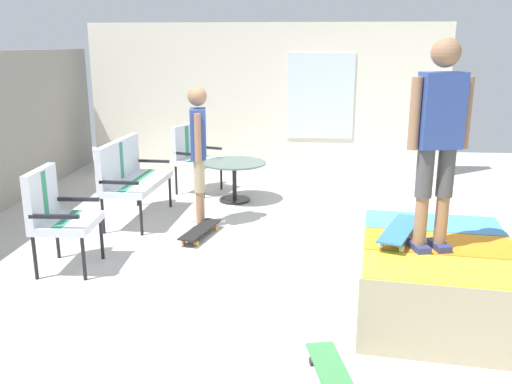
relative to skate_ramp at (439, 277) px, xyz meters
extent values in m
cube|color=beige|center=(1.20, 1.26, -0.35)|extent=(12.00, 12.00, 0.10)
cube|color=silver|center=(5.00, 1.76, 0.96)|extent=(0.20, 6.00, 2.53)
cube|color=silver|center=(4.89, 0.86, 1.05)|extent=(0.03, 1.10, 1.40)
cube|color=tan|center=(0.00, 0.03, -0.01)|extent=(1.81, 1.44, 0.59)
cube|color=yellow|center=(-0.55, 0.10, 0.30)|extent=(0.68, 1.25, 0.01)
cube|color=orange|center=(0.00, 0.03, 0.30)|extent=(0.68, 1.25, 0.01)
cube|color=#4C99D8|center=(0.56, -0.04, 0.30)|extent=(0.68, 1.25, 0.01)
cylinder|color=#B2B2B7|center=(0.08, 0.62, 0.27)|extent=(1.60, 0.25, 0.05)
cylinder|color=black|center=(1.63, 3.02, -0.08)|extent=(0.04, 0.04, 0.44)
cylinder|color=black|center=(2.80, 2.96, -0.08)|extent=(0.04, 0.04, 0.44)
cylinder|color=black|center=(1.66, 3.49, -0.08)|extent=(0.04, 0.04, 0.44)
cylinder|color=black|center=(2.83, 3.43, -0.08)|extent=(0.04, 0.04, 0.44)
cube|color=silver|center=(2.23, 3.23, 0.18)|extent=(1.28, 0.62, 0.08)
cube|color=#338C66|center=(2.23, 3.23, 0.22)|extent=(1.21, 0.17, 0.00)
cube|color=silver|center=(2.25, 3.46, 0.47)|extent=(1.25, 0.15, 0.50)
cube|color=#338C66|center=(2.25, 3.46, 0.47)|extent=(0.10, 0.09, 0.46)
cube|color=black|center=(1.63, 3.26, 0.34)|extent=(0.07, 0.47, 0.04)
cube|color=black|center=(2.84, 3.19, 0.34)|extent=(0.07, 0.47, 0.04)
cylinder|color=black|center=(3.29, 2.58, -0.08)|extent=(0.04, 0.04, 0.44)
cylinder|color=black|center=(3.80, 2.39, -0.08)|extent=(0.04, 0.04, 0.44)
cylinder|color=black|center=(3.46, 3.02, -0.08)|extent=(0.04, 0.04, 0.44)
cylinder|color=black|center=(3.96, 2.83, -0.08)|extent=(0.04, 0.04, 0.44)
cube|color=silver|center=(3.63, 2.70, 0.18)|extent=(0.77, 0.73, 0.08)
cube|color=#338C66|center=(3.63, 2.70, 0.22)|extent=(0.58, 0.30, 0.00)
cube|color=silver|center=(3.71, 2.92, 0.47)|extent=(0.61, 0.29, 0.50)
cube|color=#338C66|center=(3.71, 2.92, 0.47)|extent=(0.12, 0.11, 0.46)
cube|color=black|center=(3.36, 2.81, 0.34)|extent=(0.20, 0.45, 0.04)
cube|color=black|center=(3.90, 2.60, 0.34)|extent=(0.20, 0.45, 0.04)
cylinder|color=black|center=(0.35, 3.21, -0.08)|extent=(0.04, 0.04, 0.44)
cylinder|color=black|center=(0.89, 3.23, -0.08)|extent=(0.04, 0.04, 0.44)
cylinder|color=black|center=(0.33, 3.68, -0.08)|extent=(0.04, 0.04, 0.44)
cylinder|color=black|center=(0.87, 3.70, -0.08)|extent=(0.04, 0.04, 0.44)
cube|color=silver|center=(0.61, 3.45, 0.18)|extent=(0.64, 0.57, 0.08)
cube|color=#338C66|center=(0.61, 3.45, 0.22)|extent=(0.58, 0.12, 0.00)
cube|color=silver|center=(0.60, 3.69, 0.47)|extent=(0.62, 0.10, 0.50)
cube|color=#338C66|center=(0.60, 3.69, 0.47)|extent=(0.10, 0.09, 0.46)
cube|color=black|center=(0.32, 3.44, 0.34)|extent=(0.06, 0.47, 0.04)
cube|color=black|center=(0.90, 3.46, 0.34)|extent=(0.06, 0.47, 0.04)
cylinder|color=black|center=(3.18, 2.11, -0.03)|extent=(0.06, 0.06, 0.55)
cylinder|color=black|center=(3.18, 2.11, -0.29)|extent=(0.44, 0.44, 0.03)
cylinder|color=#4C6660|center=(3.18, 2.11, 0.26)|extent=(0.90, 0.90, 0.02)
cube|color=silver|center=(1.97, 2.38, -0.28)|extent=(0.15, 0.25, 0.05)
cylinder|color=#9E7051|center=(1.97, 2.38, -0.05)|extent=(0.10, 0.10, 0.40)
cylinder|color=tan|center=(1.97, 2.38, 0.35)|extent=(0.13, 0.13, 0.40)
cube|color=silver|center=(2.14, 2.41, -0.28)|extent=(0.15, 0.25, 0.05)
cylinder|color=#9E7051|center=(2.14, 2.41, -0.05)|extent=(0.10, 0.10, 0.40)
cylinder|color=tan|center=(2.14, 2.41, 0.35)|extent=(0.13, 0.13, 0.40)
cube|color=#334C99|center=(2.06, 2.40, 0.85)|extent=(0.34, 0.23, 0.59)
sphere|color=#9E7051|center=(2.06, 2.40, 1.29)|extent=(0.23, 0.23, 0.23)
cylinder|color=#9E7051|center=(1.86, 2.37, 0.83)|extent=(0.08, 0.08, 0.56)
cylinder|color=#9E7051|center=(2.25, 2.43, 0.83)|extent=(0.08, 0.08, 0.56)
cube|color=navy|center=(-0.13, 0.06, 0.33)|extent=(0.26, 0.16, 0.05)
cylinder|color=#9E7051|center=(-0.13, 0.06, 0.54)|extent=(0.10, 0.10, 0.38)
cylinder|color=#4C4C51|center=(-0.13, 0.06, 0.93)|extent=(0.13, 0.13, 0.38)
cube|color=navy|center=(-0.16, 0.23, 0.33)|extent=(0.26, 0.16, 0.05)
cylinder|color=#9E7051|center=(-0.16, 0.23, 0.54)|extent=(0.10, 0.10, 0.38)
cylinder|color=#4C4C51|center=(-0.16, 0.23, 0.93)|extent=(0.13, 0.13, 0.38)
cube|color=#334C99|center=(-0.14, 0.15, 1.40)|extent=(0.24, 0.35, 0.56)
sphere|color=#9E7051|center=(-0.14, 0.15, 1.82)|extent=(0.22, 0.22, 0.22)
cylinder|color=#9E7051|center=(-0.10, -0.05, 1.38)|extent=(0.08, 0.08, 0.54)
cylinder|color=#9E7051|center=(-0.18, 0.34, 1.38)|extent=(0.08, 0.08, 0.54)
cube|color=black|center=(1.63, 2.33, -0.21)|extent=(0.82, 0.39, 0.02)
cylinder|color=gold|center=(1.88, 2.18, -0.27)|extent=(0.06, 0.04, 0.06)
cylinder|color=gold|center=(1.92, 2.33, -0.27)|extent=(0.06, 0.04, 0.06)
cylinder|color=gold|center=(1.34, 2.32, -0.27)|extent=(0.06, 0.04, 0.06)
cylinder|color=gold|center=(1.38, 2.47, -0.27)|extent=(0.06, 0.04, 0.06)
cube|color=#3F8C4C|center=(-1.16, 0.93, -0.21)|extent=(0.82, 0.36, 0.02)
cylinder|color=#333333|center=(-0.87, 0.91, -0.27)|extent=(0.06, 0.04, 0.06)
cylinder|color=#333333|center=(-0.91, 1.07, -0.27)|extent=(0.06, 0.04, 0.06)
cube|color=#3372B2|center=(0.06, 0.34, 0.40)|extent=(0.82, 0.49, 0.01)
cylinder|color=silver|center=(0.29, 0.16, 0.33)|extent=(0.06, 0.05, 0.06)
cylinder|color=silver|center=(0.35, 0.31, 0.33)|extent=(0.06, 0.05, 0.06)
cylinder|color=silver|center=(-0.23, 0.37, 0.33)|extent=(0.06, 0.05, 0.06)
cylinder|color=silver|center=(-0.17, 0.52, 0.33)|extent=(0.06, 0.05, 0.06)
camera|label=1|loc=(-4.30, 1.18, 1.87)|focal=38.16mm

